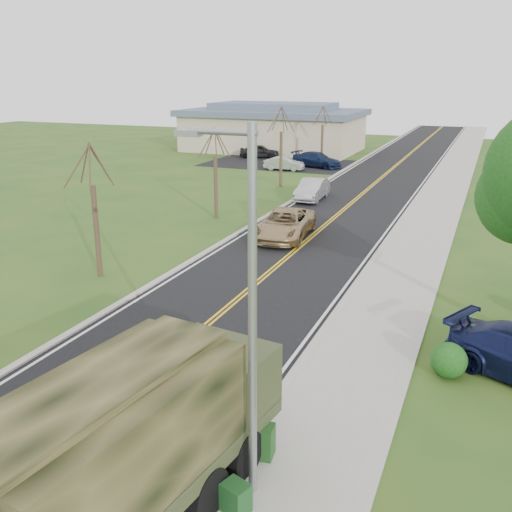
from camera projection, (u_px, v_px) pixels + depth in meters
The scene contains 19 objects.
ground at pixel (83, 430), 14.78m from camera, with size 160.00×160.00×0.00m, color #254D19.
road at pixel (379, 180), 50.00m from camera, with size 8.00×120.00×0.01m, color black.
curb_right at pixel (428, 183), 48.47m from camera, with size 0.30×120.00×0.12m, color #9E998E.
sidewalk_right at pixel (449, 184), 47.84m from camera, with size 3.20×120.00×0.10m, color #9E998E.
curb_left at pixel (333, 176), 51.50m from camera, with size 0.30×120.00×0.10m, color #9E998E.
street_light at pixel (248, 307), 11.21m from camera, with size 1.65×0.22×8.00m.
bare_tree_a at pixel (96, 220), 25.35m from camera, with size 1.93×2.26×6.08m.
bare_tree_b at pixel (216, 180), 35.96m from camera, with size 1.83×2.14×5.73m.
bare_tree_c at pixel (281, 152), 46.44m from camera, with size 2.04×2.39×6.42m.
bare_tree_d at pixel (322, 140), 57.07m from camera, with size 1.88×2.20×5.91m.
commercial_building at pixel (274, 128), 69.08m from camera, with size 25.50×21.50×5.65m.
military_truck at pixel (133, 435), 11.10m from camera, with size 3.52×7.61×3.66m.
suv_champagne at pixel (285, 224), 32.06m from camera, with size 2.62×5.68×1.58m, color tan.
sedan_silver at pixel (312, 189), 41.87m from camera, with size 1.63×4.67×1.54m, color #B2B2B7.
utility_box_near at pixel (261, 441), 13.52m from camera, with size 0.60×0.50×0.80m, color #1A4418.
utility_box_far at pixel (236, 498), 11.81m from camera, with size 0.55×0.45×0.65m, color #17421B.
lot_car_dark at pixel (259, 151), 63.24m from camera, with size 1.75×4.36×1.48m, color black.
lot_car_silver at pixel (284, 164), 55.06m from camera, with size 1.34×3.85×1.27m, color #B3B4B8.
lot_car_navy at pixel (317, 160), 56.72m from camera, with size 2.10×5.17×1.50m, color #0F1A39.
Camera 1 is at (9.02, -10.03, 8.78)m, focal length 40.00 mm.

